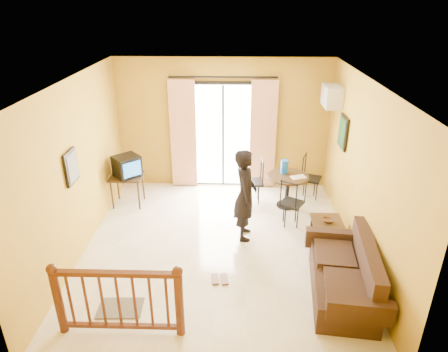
{
  "coord_description": "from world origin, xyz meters",
  "views": [
    {
      "loc": [
        0.26,
        -5.67,
        3.94
      ],
      "look_at": [
        0.09,
        0.2,
        1.25
      ],
      "focal_mm": 32.0,
      "sensor_mm": 36.0,
      "label": 1
    }
  ],
  "objects_px": {
    "television": "(127,166)",
    "coffee_table": "(329,234)",
    "sofa": "(347,277)",
    "standing_person": "(245,195)",
    "dining_table": "(288,182)"
  },
  "relations": [
    {
      "from": "television",
      "to": "coffee_table",
      "type": "height_order",
      "value": "television"
    },
    {
      "from": "sofa",
      "to": "standing_person",
      "type": "bearing_deg",
      "value": 140.08
    },
    {
      "from": "dining_table",
      "to": "standing_person",
      "type": "relative_size",
      "value": 0.5
    },
    {
      "from": "television",
      "to": "standing_person",
      "type": "relative_size",
      "value": 0.38
    },
    {
      "from": "coffee_table",
      "to": "standing_person",
      "type": "distance_m",
      "value": 1.54
    },
    {
      "from": "dining_table",
      "to": "sofa",
      "type": "xyz_separation_m",
      "value": [
        0.54,
        -2.62,
        -0.22
      ]
    },
    {
      "from": "dining_table",
      "to": "standing_person",
      "type": "bearing_deg",
      "value": -127.5
    },
    {
      "from": "television",
      "to": "standing_person",
      "type": "bearing_deg",
      "value": -68.03
    },
    {
      "from": "television",
      "to": "coffee_table",
      "type": "xyz_separation_m",
      "value": [
        3.72,
        -1.43,
        -0.57
      ]
    },
    {
      "from": "coffee_table",
      "to": "standing_person",
      "type": "xyz_separation_m",
      "value": [
        -1.41,
        0.32,
        0.54
      ]
    },
    {
      "from": "dining_table",
      "to": "sofa",
      "type": "relative_size",
      "value": 0.44
    },
    {
      "from": "dining_table",
      "to": "coffee_table",
      "type": "relative_size",
      "value": 0.88
    },
    {
      "from": "television",
      "to": "standing_person",
      "type": "xyz_separation_m",
      "value": [
        2.31,
        -1.12,
        -0.03
      ]
    },
    {
      "from": "sofa",
      "to": "standing_person",
      "type": "relative_size",
      "value": 1.12
    },
    {
      "from": "coffee_table",
      "to": "standing_person",
      "type": "relative_size",
      "value": 0.56
    }
  ]
}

